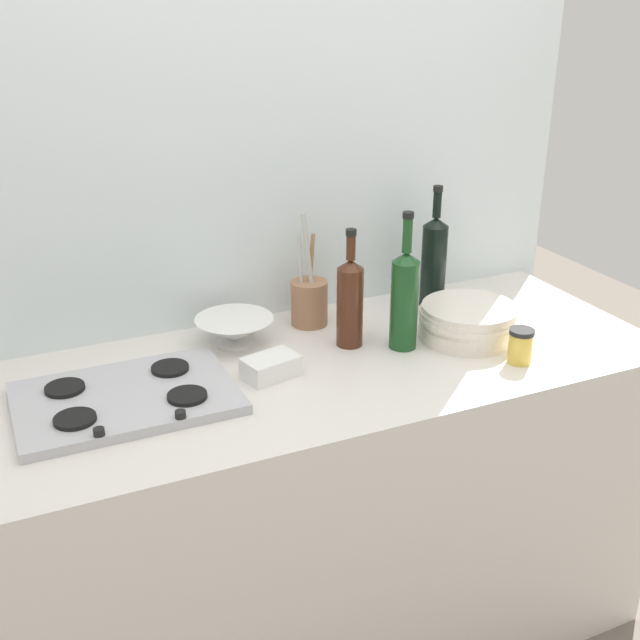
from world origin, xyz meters
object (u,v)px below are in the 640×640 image
wine_bottle_mid_right (434,260)px  stovetop_hob (126,398)px  wine_bottle_mid_left (350,301)px  mixing_bowl (235,330)px  condiment_jar_front (520,346)px  plate_stack (467,322)px  wine_bottle_leftmost (405,298)px  utensil_crock (309,301)px  butter_dish (271,367)px

wine_bottle_mid_right → stovetop_hob: bearing=-166.8°
wine_bottle_mid_left → mixing_bowl: size_ratio=1.53×
stovetop_hob → wine_bottle_mid_left: bearing=6.9°
condiment_jar_front → stovetop_hob: bearing=168.1°
plate_stack → wine_bottle_mid_right: (0.04, 0.24, 0.09)m
wine_bottle_leftmost → condiment_jar_front: (0.22, -0.20, -0.09)m
mixing_bowl → condiment_jar_front: size_ratio=2.29×
plate_stack → utensil_crock: bearing=143.1°
utensil_crock → wine_bottle_mid_left: bearing=-76.2°
mixing_bowl → butter_dish: 0.21m
wine_bottle_leftmost → mixing_bowl: 0.46m
mixing_bowl → butter_dish: mixing_bowl is taller
mixing_bowl → butter_dish: (0.02, -0.21, -0.02)m
plate_stack → wine_bottle_leftmost: bearing=174.3°
wine_bottle_mid_left → condiment_jar_front: (0.34, -0.27, -0.08)m
stovetop_hob → wine_bottle_mid_left: (0.61, 0.07, 0.11)m
wine_bottle_mid_left → butter_dish: size_ratio=2.42×
stovetop_hob → wine_bottle_mid_right: 0.99m
wine_bottle_leftmost → condiment_jar_front: 0.31m
plate_stack → mixing_bowl: size_ratio=1.27×
plate_stack → wine_bottle_leftmost: wine_bottle_leftmost is taller
stovetop_hob → condiment_jar_front: (0.95, -0.20, 0.03)m
wine_bottle_mid_left → condiment_jar_front: bearing=-38.5°
stovetop_hob → mixing_bowl: mixing_bowl is taller
butter_dish → utensil_crock: (0.22, 0.26, 0.04)m
stovetop_hob → wine_bottle_mid_right: wine_bottle_mid_right is taller
wine_bottle_leftmost → wine_bottle_mid_right: 0.32m
plate_stack → utensil_crock: (-0.35, 0.26, 0.02)m
wine_bottle_leftmost → stovetop_hob: bearing=180.0°
wine_bottle_mid_right → mixing_bowl: bearing=-177.6°
wine_bottle_mid_right → mixing_bowl: size_ratio=1.73×
wine_bottle_leftmost → wine_bottle_mid_right: size_ratio=1.02×
stovetop_hob → wine_bottle_leftmost: size_ratio=1.34×
wine_bottle_leftmost → utensil_crock: bearing=123.7°
plate_stack → wine_bottle_mid_left: size_ratio=0.83×
wine_bottle_leftmost → utensil_crock: (-0.16, 0.24, -0.07)m
mixing_bowl → wine_bottle_leftmost: bearing=-26.5°
plate_stack → wine_bottle_mid_right: size_ratio=0.73×
stovetop_hob → wine_bottle_leftmost: bearing=-0.0°
stovetop_hob → condiment_jar_front: bearing=-11.9°
utensil_crock → wine_bottle_leftmost: bearing=-56.3°
butter_dish → wine_bottle_mid_left: bearing=18.6°
utensil_crock → condiment_jar_front: utensil_crock is taller
plate_stack → utensil_crock: size_ratio=0.83×
wine_bottle_mid_right → mixing_bowl: 0.64m
butter_dish → plate_stack: bearing=-0.6°
utensil_crock → condiment_jar_front: size_ratio=3.51×
stovetop_hob → condiment_jar_front: size_ratio=5.43×
stovetop_hob → wine_bottle_mid_right: bearing=13.2°
mixing_bowl → utensil_crock: size_ratio=0.65×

